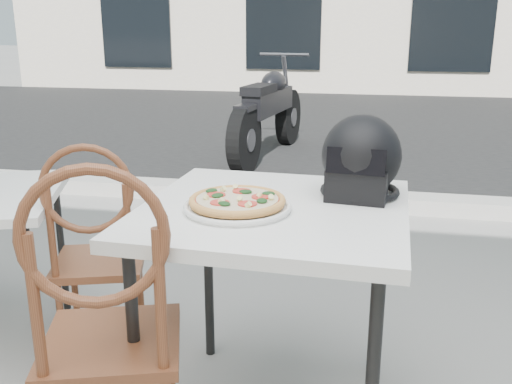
% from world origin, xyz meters
% --- Properties ---
extents(street_asphalt, '(30.00, 8.00, 0.00)m').
position_xyz_m(street_asphalt, '(0.00, 7.00, 0.00)').
color(street_asphalt, black).
rests_on(street_asphalt, ground).
extents(curb, '(30.00, 0.25, 0.12)m').
position_xyz_m(curb, '(0.00, 3.00, 0.06)').
color(curb, '#9C9992').
rests_on(curb, ground).
extents(cafe_table_main, '(0.88, 0.88, 0.81)m').
position_xyz_m(cafe_table_main, '(-0.04, 0.39, 0.73)').
color(cafe_table_main, white).
rests_on(cafe_table_main, ground).
extents(plate, '(0.41, 0.41, 0.02)m').
position_xyz_m(plate, '(-0.14, 0.32, 0.82)').
color(plate, white).
rests_on(plate, cafe_table_main).
extents(pizza, '(0.35, 0.35, 0.04)m').
position_xyz_m(pizza, '(-0.14, 0.32, 0.84)').
color(pizza, '#E09E52').
rests_on(pizza, plate).
extents(helmet, '(0.30, 0.31, 0.28)m').
position_xyz_m(helmet, '(0.23, 0.57, 0.93)').
color(helmet, black).
rests_on(helmet, cafe_table_main).
extents(cafe_chair_main, '(0.51, 0.51, 1.05)m').
position_xyz_m(cafe_chair_main, '(-0.45, -0.02, 0.58)').
color(cafe_chair_main, brown).
rests_on(cafe_chair_main, ground).
extents(cafe_chair_side, '(0.46, 0.46, 0.95)m').
position_xyz_m(cafe_chair_side, '(-0.81, 0.63, 0.53)').
color(cafe_chair_side, brown).
rests_on(cafe_chair_side, ground).
extents(motorcycle, '(0.57, 2.18, 1.09)m').
position_xyz_m(motorcycle, '(-0.84, 4.66, 0.48)').
color(motorcycle, black).
rests_on(motorcycle, street_asphalt).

